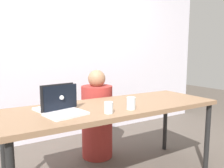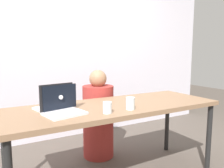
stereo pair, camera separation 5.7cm
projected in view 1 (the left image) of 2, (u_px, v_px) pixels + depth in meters
The scene contains 7 objects.
back_wall at pixel (64, 50), 3.10m from camera, with size 5.02×0.10×2.53m, color silver.
desk at pixel (116, 111), 1.98m from camera, with size 1.93×0.70×0.75m.
person_at_center at pixel (97, 119), 2.55m from camera, with size 0.37×0.37×1.03m.
laptop_front_left at pixel (63, 108), 1.66m from camera, with size 0.33×0.29×0.22m.
laptop_back_left at pixel (57, 104), 1.77m from camera, with size 0.33×0.28×0.21m.
water_glass_left at pixel (109, 108), 1.68m from camera, with size 0.07×0.07×0.09m.
water_glass_center at pixel (131, 104), 1.80m from camera, with size 0.07×0.07×0.10m.
Camera 1 is at (-1.01, -1.65, 1.20)m, focal length 35.00 mm.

